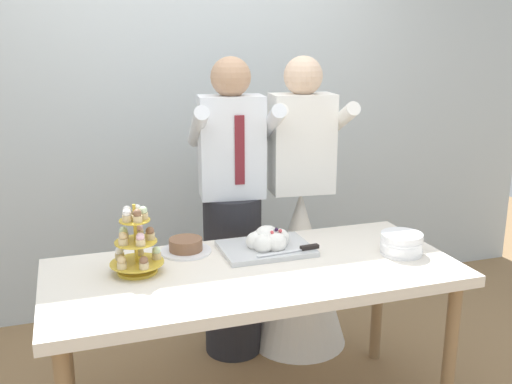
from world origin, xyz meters
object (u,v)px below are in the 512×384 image
plate_stack (401,244)px  round_cake (186,246)px  dessert_table (254,283)px  main_cake_tray (267,243)px  person_bride (300,248)px  person_groom (232,226)px  cupcake_stand (136,244)px

plate_stack → round_cake: (-0.95, 0.34, -0.02)m
dessert_table → plate_stack: bearing=-4.5°
plate_stack → round_cake: bearing=160.5°
main_cake_tray → person_bride: person_bride is taller
round_cake → person_groom: 0.51m
person_bride → dessert_table: bearing=-127.2°
dessert_table → person_bride: (0.48, 0.63, -0.12)m
plate_stack → person_groom: person_groom is taller
plate_stack → round_cake: size_ratio=0.83×
cupcake_stand → main_cake_tray: bearing=6.4°
cupcake_stand → plate_stack: 1.21m
plate_stack → person_bride: person_bride is taller
cupcake_stand → person_groom: person_groom is taller
dessert_table → main_cake_tray: bearing=55.3°
main_cake_tray → dessert_table: bearing=-124.7°
person_groom → person_bride: bearing=-3.7°
person_groom → dessert_table: bearing=-97.8°
cupcake_stand → main_cake_tray: (0.62, 0.07, -0.09)m
dessert_table → round_cake: bearing=131.4°
dessert_table → person_bride: 0.81m
cupcake_stand → main_cake_tray: size_ratio=0.70×
cupcake_stand → person_groom: (0.58, 0.55, -0.16)m
main_cake_tray → cupcake_stand: bearing=-173.6°
dessert_table → main_cake_tray: size_ratio=4.13×
main_cake_tray → person_groom: 0.49m
dessert_table → round_cake: 0.39m
cupcake_stand → main_cake_tray: cupcake_stand is taller
dessert_table → round_cake: round_cake is taller
cupcake_stand → plate_stack: bearing=-7.7°
cupcake_stand → plate_stack: size_ratio=1.53×
person_groom → plate_stack: bearing=-49.5°
cupcake_stand → person_bride: bearing=28.4°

